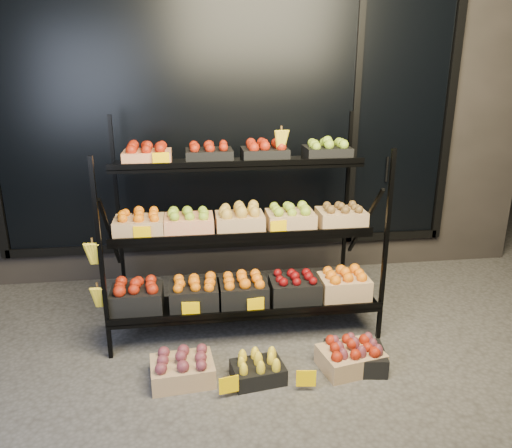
{
  "coord_description": "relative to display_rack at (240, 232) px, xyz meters",
  "views": [
    {
      "loc": [
        -0.39,
        -3.11,
        2.09
      ],
      "look_at": [
        0.1,
        0.55,
        0.86
      ],
      "focal_mm": 35.0,
      "sensor_mm": 36.0,
      "label": 1
    }
  ],
  "objects": [
    {
      "name": "ground",
      "position": [
        0.02,
        -0.6,
        -0.79
      ],
      "size": [
        24.0,
        24.0,
        0.0
      ],
      "primitive_type": "plane",
      "color": "#514F4C",
      "rests_on": "ground"
    },
    {
      "name": "building",
      "position": [
        0.02,
        1.99,
        0.96
      ],
      "size": [
        6.0,
        2.08,
        3.5
      ],
      "color": "#2D2826",
      "rests_on": "ground"
    },
    {
      "name": "display_rack",
      "position": [
        0.0,
        0.0,
        0.0
      ],
      "size": [
        2.18,
        1.02,
        1.67
      ],
      "color": "black",
      "rests_on": "ground"
    },
    {
      "name": "tag_floor_a",
      "position": [
        -0.19,
        -1.0,
        -0.73
      ],
      "size": [
        0.13,
        0.01,
        0.12
      ],
      "primitive_type": "cube",
      "color": "#F7BE00",
      "rests_on": "ground"
    },
    {
      "name": "tag_floor_b",
      "position": [
        0.32,
        -1.0,
        -0.73
      ],
      "size": [
        0.13,
        0.01,
        0.12
      ],
      "primitive_type": "cube",
      "color": "#F7BE00",
      "rests_on": "ground"
    },
    {
      "name": "floor_crate_left",
      "position": [
        -0.48,
        -0.77,
        -0.69
      ],
      "size": [
        0.45,
        0.35,
        0.21
      ],
      "rotation": [
        0.0,
        0.0,
        0.09
      ],
      "color": "tan",
      "rests_on": "ground"
    },
    {
      "name": "floor_crate_midleft",
      "position": [
        0.03,
        -0.83,
        -0.7
      ],
      "size": [
        0.38,
        0.3,
        0.18
      ],
      "rotation": [
        0.0,
        0.0,
        0.15
      ],
      "color": "black",
      "rests_on": "ground"
    },
    {
      "name": "floor_crate_midright",
      "position": [
        0.7,
        -0.78,
        -0.69
      ],
      "size": [
        0.47,
        0.39,
        0.21
      ],
      "rotation": [
        0.0,
        0.0,
        0.2
      ],
      "color": "tan",
      "rests_on": "ground"
    },
    {
      "name": "floor_crate_right",
      "position": [
        0.73,
        -0.78,
        -0.69
      ],
      "size": [
        0.45,
        0.36,
        0.21
      ],
      "rotation": [
        0.0,
        0.0,
        -0.14
      ],
      "color": "black",
      "rests_on": "ground"
    }
  ]
}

